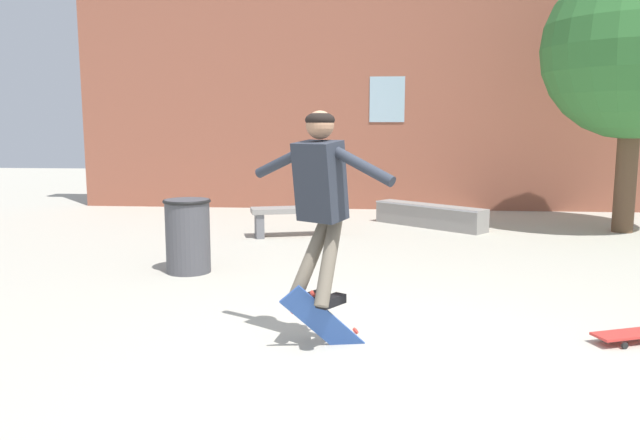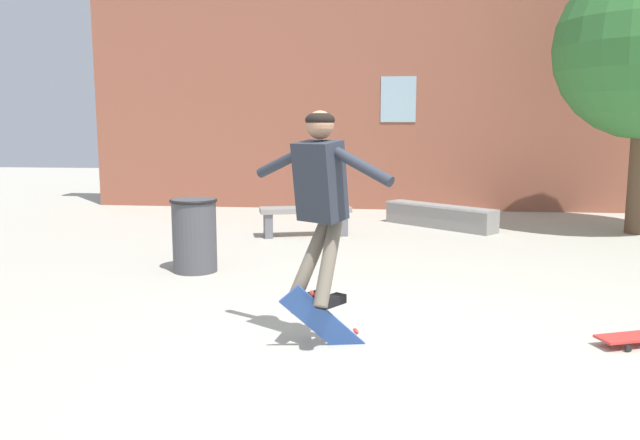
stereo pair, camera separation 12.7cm
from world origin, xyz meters
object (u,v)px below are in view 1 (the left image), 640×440
object	(u,v)px
skater	(320,191)
tree_right	(635,49)
trash_bin	(188,234)
park_bench	(297,216)
skateboard_flipping	(325,324)
skate_ledge	(430,216)

from	to	relation	value
skater	tree_right	bearing A→B (deg)	-3.85
tree_right	skater	distance (m)	7.42
trash_bin	park_bench	bearing A→B (deg)	69.41
park_bench	skater	distance (m)	5.02
park_bench	skateboard_flipping	world-z (taller)	skateboard_flipping
tree_right	skater	size ratio (longest dim) A/B	2.93
skate_ledge	trash_bin	world-z (taller)	trash_bin
skater	skateboard_flipping	distance (m)	1.03
tree_right	park_bench	xyz separation A→B (m)	(-5.20, -0.88, -2.56)
trash_bin	skater	distance (m)	3.04
park_bench	skate_ledge	bearing A→B (deg)	10.79
tree_right	trash_bin	world-z (taller)	tree_right
tree_right	park_bench	bearing A→B (deg)	-170.42
skate_ledge	trash_bin	xyz separation A→B (m)	(-3.08, -3.63, 0.26)
skater	skate_ledge	bearing A→B (deg)	21.06
park_bench	skateboard_flipping	bearing A→B (deg)	-96.74
trash_bin	skateboard_flipping	xyz separation A→B (m)	(1.80, -2.37, -0.26)
tree_right	park_bench	distance (m)	5.86
tree_right	trash_bin	bearing A→B (deg)	-151.05
park_bench	trash_bin	size ratio (longest dim) A/B	1.70
skate_ledge	skater	bearing A→B (deg)	-62.97
skate_ledge	skateboard_flipping	bearing A→B (deg)	-62.57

